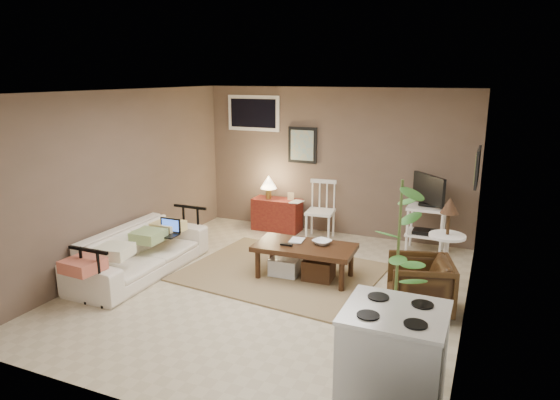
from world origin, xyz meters
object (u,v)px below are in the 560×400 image
at_px(spindle_chair, 320,212).
at_px(potted_plant, 397,267).
at_px(tv_stand, 427,212).
at_px(coffee_table, 304,259).
at_px(sofa, 140,244).
at_px(red_console, 276,211).
at_px(stove, 392,369).
at_px(side_table, 447,233).
at_px(armchair, 420,283).

relative_size(spindle_chair, potted_plant, 0.54).
height_order(spindle_chair, tv_stand, tv_stand).
bearing_deg(coffee_table, sofa, -161.33).
relative_size(coffee_table, spindle_chair, 1.39).
bearing_deg(sofa, coffee_table, -71.33).
height_order(red_console, stove, stove).
xyz_separation_m(coffee_table, side_table, (1.71, 0.39, 0.45)).
distance_m(coffee_table, spindle_chair, 1.70).
bearing_deg(sofa, stove, -114.61).
height_order(sofa, red_console, red_console).
bearing_deg(potted_plant, coffee_table, 134.06).
xyz_separation_m(coffee_table, red_console, (-1.18, 1.79, 0.06)).
xyz_separation_m(side_table, stove, (-0.11, -2.76, -0.25)).
distance_m(side_table, stove, 2.77).
relative_size(sofa, potted_plant, 1.19).
distance_m(spindle_chair, tv_stand, 1.66).
bearing_deg(armchair, potted_plant, -19.38).
xyz_separation_m(red_console, stove, (2.78, -4.15, 0.15)).
distance_m(spindle_chair, stove, 4.47).
bearing_deg(spindle_chair, red_console, 171.16).
xyz_separation_m(sofa, spindle_chair, (1.71, 2.35, 0.03)).
xyz_separation_m(sofa, stove, (3.65, -1.67, 0.07)).
bearing_deg(side_table, stove, -92.35).
xyz_separation_m(spindle_chair, side_table, (2.05, -1.27, 0.28)).
relative_size(red_console, tv_stand, 0.80).
relative_size(red_console, stove, 0.99).
bearing_deg(tv_stand, sofa, -144.86).
distance_m(tv_stand, potted_plant, 3.17).
distance_m(coffee_table, potted_plant, 2.17).
distance_m(red_console, tv_stand, 2.51).
height_order(armchair, potted_plant, potted_plant).
relative_size(coffee_table, armchair, 1.91).
bearing_deg(red_console, side_table, -25.79).
bearing_deg(sofa, potted_plant, -102.75).
height_order(spindle_chair, side_table, side_table).
bearing_deg(potted_plant, stove, -80.07).
relative_size(coffee_table, stove, 1.37).
bearing_deg(spindle_chair, side_table, -31.68).
relative_size(sofa, stove, 2.18).
bearing_deg(side_table, potted_plant, -98.11).
bearing_deg(coffee_table, spindle_chair, 101.76).
height_order(coffee_table, red_console, red_console).
bearing_deg(red_console, coffee_table, -56.48).
relative_size(tv_stand, side_table, 1.01).
bearing_deg(potted_plant, red_console, 128.70).
distance_m(tv_stand, stove, 4.05).
xyz_separation_m(sofa, potted_plant, (3.50, -0.79, 0.52)).
bearing_deg(sofa, spindle_chair, -36.06).
relative_size(armchair, stove, 0.72).
xyz_separation_m(red_console, spindle_chair, (0.84, -0.13, 0.12)).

